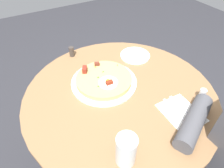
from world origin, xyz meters
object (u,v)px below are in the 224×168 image
Objects in this scene: pizza_plate at (104,82)px; water_glass at (126,150)px; salt_shaker at (202,95)px; knife at (185,111)px; dining_table at (119,115)px; fork at (178,114)px; bread_plate at (135,55)px; breakfast_pizza at (104,79)px; pepper_shaker at (72,52)px.

water_glass reaches higher than pizza_plate.
knife is at bearing 98.15° from salt_shaker.
knife is 0.11m from salt_shaker.
dining_table is at bearing -158.25° from pizza_plate.
pizza_plate is 0.36m from fork.
bread_plate is 0.44m from fork.
water_glass is at bearing -79.27° from knife.
breakfast_pizza is 1.60× the size of bread_plate.
bread_plate is at bearing 174.94° from knife.
bread_plate is at bearing -66.71° from breakfast_pizza.
bread_plate is 0.44m from knife.
bread_plate is at bearing -120.43° from pepper_shaker.
breakfast_pizza is 0.30m from pepper_shaker.
fork is at bearing -79.90° from water_glass.
fork and knife have the same top height.
dining_table is 14.82× the size of salt_shaker.
breakfast_pizza is 4.73× the size of pepper_shaker.
pepper_shaker reaches higher than pizza_plate.
bread_plate reaches higher than fork.
pizza_plate is at bearing -170.40° from pepper_shaker.
fork is at bearing -90.00° from knife.
knife is 0.33m from water_glass.
breakfast_pizza reaches higher than bread_plate.
water_glass is at bearing 162.39° from pizza_plate.
breakfast_pizza reaches higher than pizza_plate.
pepper_shaker is at bearing -158.40° from fork.
water_glass reaches higher than salt_shaker.
water_glass is (-0.48, 0.38, 0.06)m from bread_plate.
pepper_shaker is (0.61, 0.22, 0.02)m from fork.
bread_plate is 0.92× the size of knife.
pizza_plate is 0.30m from pepper_shaker.
pizza_plate is 0.38m from knife.
water_glass reaches higher than fork.
breakfast_pizza is (0.09, 0.04, 0.19)m from dining_table.
breakfast_pizza is 0.39m from water_glass.
fork is 0.04m from knife.
salt_shaker reaches higher than knife.
pizza_plate is (0.09, 0.04, 0.17)m from dining_table.
knife is 3.20× the size of pepper_shaker.
pizza_plate is at bearing -150.22° from fork.
water_glass is (-0.05, 0.32, 0.05)m from knife.
fork is 0.15m from salt_shaker.
breakfast_pizza reaches higher than fork.
pizza_plate is 1.18× the size of breakfast_pizza.
water_glass is (-0.05, 0.29, 0.05)m from fork.
dining_table is 0.34m from knife.
dining_table is 0.40m from salt_shaker.
pizza_plate reaches higher than bread_plate.
dining_table is 4.86× the size of knife.
knife is 3.05× the size of salt_shaker.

